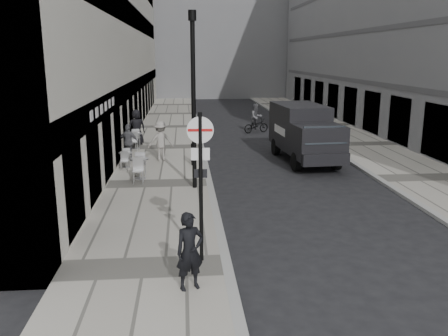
# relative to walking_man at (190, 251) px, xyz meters

# --- Properties ---
(ground) EXTENTS (120.00, 120.00, 0.00)m
(ground) POSITION_rel_walking_man_xyz_m (0.90, -1.56, -0.98)
(ground) COLOR black
(ground) RESTS_ON ground
(sidewalk) EXTENTS (4.00, 60.00, 0.12)m
(sidewalk) POSITION_rel_walking_man_xyz_m (-1.10, 16.44, -0.92)
(sidewalk) COLOR #A5A095
(sidewalk) RESTS_ON ground
(far_sidewalk) EXTENTS (4.00, 60.00, 0.12)m
(far_sidewalk) POSITION_rel_walking_man_xyz_m (9.90, 16.44, -0.92)
(far_sidewalk) COLOR #A5A095
(far_sidewalk) RESTS_ON ground
(building_far) EXTENTS (24.00, 16.00, 22.00)m
(building_far) POSITION_rel_walking_man_xyz_m (2.40, 54.44, 10.02)
(building_far) COLOR slate
(building_far) RESTS_ON ground
(walking_man) EXTENTS (0.73, 0.61, 1.71)m
(walking_man) POSITION_rel_walking_man_xyz_m (0.00, 0.00, 0.00)
(walking_man) COLOR black
(walking_man) RESTS_ON sidewalk
(sign_post) EXTENTS (0.63, 0.10, 3.66)m
(sign_post) POSITION_rel_walking_man_xyz_m (0.30, 1.44, 1.48)
(sign_post) COLOR black
(sign_post) RESTS_ON sidewalk
(lamppost) EXTENTS (0.29, 0.29, 6.47)m
(lamppost) POSITION_rel_walking_man_xyz_m (0.30, 8.06, 2.74)
(lamppost) COLOR black
(lamppost) RESTS_ON sidewalk
(bollard_near) EXTENTS (0.13, 0.13, 0.94)m
(bollard_near) POSITION_rel_walking_man_xyz_m (0.30, 11.86, -0.39)
(bollard_near) COLOR black
(bollard_near) RESTS_ON sidewalk
(bollard_far) EXTENTS (0.11, 0.11, 0.84)m
(bollard_far) POSITION_rel_walking_man_xyz_m (0.30, 12.48, -0.43)
(bollard_far) COLOR black
(bollard_far) RESTS_ON sidewalk
(panel_van) EXTENTS (2.47, 5.83, 2.68)m
(panel_van) POSITION_rel_walking_man_xyz_m (5.69, 12.80, 0.53)
(panel_van) COLOR black
(panel_van) RESTS_ON ground
(cyclist) EXTENTS (1.89, 1.26, 1.93)m
(cyclist) POSITION_rel_walking_man_xyz_m (4.73, 21.57, -0.22)
(cyclist) COLOR black
(cyclist) RESTS_ON ground
(pedestrian_a) EXTENTS (1.11, 0.73, 1.76)m
(pedestrian_a) POSITION_rel_walking_man_xyz_m (-2.70, 13.05, 0.02)
(pedestrian_a) COLOR #5C5C61
(pedestrian_a) RESTS_ON sidewalk
(pedestrian_b) EXTENTS (1.31, 0.88, 1.89)m
(pedestrian_b) POSITION_rel_walking_man_xyz_m (-1.18, 12.99, 0.09)
(pedestrian_b) COLOR gray
(pedestrian_b) RESTS_ON sidewalk
(pedestrian_c) EXTENTS (1.13, 0.94, 1.98)m
(pedestrian_c) POSITION_rel_walking_man_xyz_m (-2.70, 17.23, 0.13)
(pedestrian_c) COLOR black
(pedestrian_c) RESTS_ON sidewalk
(cafe_table_near) EXTENTS (0.78, 1.76, 1.00)m
(cafe_table_near) POSITION_rel_walking_man_xyz_m (-1.90, 9.54, -0.35)
(cafe_table_near) COLOR silver
(cafe_table_near) RESTS_ON sidewalk
(cafe_table_mid) EXTENTS (0.62, 1.41, 0.80)m
(cafe_table_mid) POSITION_rel_walking_man_xyz_m (-2.70, 11.63, -0.45)
(cafe_table_mid) COLOR silver
(cafe_table_mid) RESTS_ON sidewalk
(cafe_table_far) EXTENTS (0.77, 1.74, 0.99)m
(cafe_table_far) POSITION_rel_walking_man_xyz_m (-2.70, 16.03, -0.35)
(cafe_table_far) COLOR silver
(cafe_table_far) RESTS_ON sidewalk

